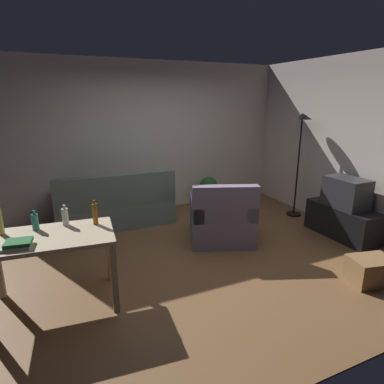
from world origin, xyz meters
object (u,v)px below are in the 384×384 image
(couch, at_px, (115,207))
(armchair, at_px, (222,220))
(torchiere_lamp, at_px, (301,137))
(bottle_squat, at_px, (0,222))
(book_stack, at_px, (17,244))
(potted_plant, at_px, (208,189))
(tv_stand, at_px, (342,221))
(bottle_amber, at_px, (95,214))
(bottle_clear, at_px, (65,217))
(bottle_tall, at_px, (35,222))
(storage_box, at_px, (371,270))
(desk, at_px, (51,246))
(tv, at_px, (346,192))

(couch, relative_size, armchair, 1.64)
(torchiere_lamp, height_order, bottle_squat, torchiere_lamp)
(book_stack, bearing_deg, potted_plant, 37.55)
(tv_stand, bearing_deg, bottle_amber, 88.93)
(bottle_clear, distance_m, bottle_amber, 0.31)
(bottle_squat, height_order, bottle_tall, bottle_squat)
(bottle_clear, height_order, bottle_amber, bottle_amber)
(armchair, distance_m, bottle_amber, 2.00)
(couch, bearing_deg, armchair, 135.62)
(storage_box, bearing_deg, potted_plant, 97.04)
(book_stack, bearing_deg, desk, 31.95)
(armchair, xyz_separation_m, bottle_clear, (-2.13, -0.45, 0.54))
(bottle_amber, bearing_deg, couch, 73.63)
(bottle_tall, bearing_deg, bottle_clear, 2.27)
(tv_stand, height_order, potted_plant, potted_plant)
(couch, height_order, bottle_tall, bottle_tall)
(tv_stand, height_order, bottle_tall, bottle_tall)
(storage_box, bearing_deg, bottle_amber, 157.79)
(couch, xyz_separation_m, potted_plant, (1.90, 0.31, 0.02))
(bottle_squat, bearing_deg, couch, 50.76)
(couch, distance_m, tv, 3.63)
(bottle_clear, bearing_deg, potted_plant, 36.82)
(desk, bearing_deg, tv, 6.11)
(storage_box, bearing_deg, armchair, 120.30)
(desk, distance_m, bottle_clear, 0.34)
(armchair, bearing_deg, book_stack, 39.22)
(couch, height_order, torchiere_lamp, torchiere_lamp)
(potted_plant, xyz_separation_m, bottle_squat, (-3.31, -2.04, 0.56))
(desk, relative_size, potted_plant, 2.21)
(bottle_squat, distance_m, book_stack, 0.43)
(torchiere_lamp, height_order, storage_box, torchiere_lamp)
(armchair, bearing_deg, potted_plant, -89.14)
(torchiere_lamp, bearing_deg, tv, -89.81)
(bottle_squat, height_order, bottle_amber, bottle_squat)
(potted_plant, bearing_deg, bottle_tall, -145.71)
(bottle_clear, bearing_deg, book_stack, -138.20)
(bottle_amber, bearing_deg, bottle_tall, 171.30)
(tv, distance_m, storage_box, 1.44)
(couch, bearing_deg, bottle_clear, 64.41)
(couch, xyz_separation_m, storage_box, (2.30, -2.99, -0.16))
(desk, xyz_separation_m, book_stack, (-0.27, -0.17, 0.14))
(tv, height_order, bottle_tall, bottle_tall)
(tv_stand, relative_size, bottle_clear, 4.94)
(desk, bearing_deg, bottle_tall, 124.83)
(bottle_squat, bearing_deg, tv_stand, -2.08)
(potted_plant, xyz_separation_m, book_stack, (-3.16, -2.43, 0.46))
(bottle_clear, bearing_deg, bottle_amber, -18.84)
(potted_plant, height_order, armchair, armchair)
(bottle_tall, height_order, book_stack, bottle_tall)
(bottle_amber, bearing_deg, storage_box, -22.21)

